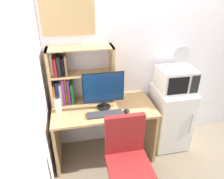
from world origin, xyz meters
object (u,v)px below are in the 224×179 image
Objects in this scene: water_bottle at (58,105)px; hutch_bookshelf at (71,76)px; mini_fridge at (170,117)px; desk_chair at (127,166)px; monitor at (103,89)px; computer_mouse at (127,111)px; wall_corkboard at (67,12)px; desk_fan at (181,56)px; microwave at (176,79)px; keyboard at (105,114)px.

hutch_bookshelf is at bearing 48.73° from water_bottle.
desk_chair is at bearing -138.95° from mini_fridge.
computer_mouse is at bearing -33.39° from monitor.
computer_mouse is 1.31m from wall_corkboard.
desk_fan is at bearing 3.63° from monitor.
microwave is (0.95, 0.07, 0.01)m from monitor.
wall_corkboard reaches higher than water_bottle.
hutch_bookshelf is at bearing -105.00° from wall_corkboard.
mini_fridge is at bearing 41.05° from desk_chair.
wall_corkboard is at bearing 168.66° from desk_fan.
keyboard is at bearing -179.58° from computer_mouse.
desk_fan is (0.71, 0.22, 0.56)m from computer_mouse.
monitor is at bearing -176.14° from mini_fridge.
mini_fridge is 1.92m from wall_corkboard.
computer_mouse is 0.61m from desk_chair.
wall_corkboard reaches higher than computer_mouse.
microwave is 1.52× the size of desk_fan.
hutch_bookshelf is 0.74m from wall_corkboard.
wall_corkboard reaches higher than microwave.
microwave reaches higher than water_bottle.
mini_fridge is (0.97, 0.23, -0.33)m from keyboard.
desk_chair reaches higher than keyboard.
hutch_bookshelf is 0.38m from water_bottle.
hutch_bookshelf is at bearing 119.77° from desk_chair.
water_bottle is at bearing 167.20° from computer_mouse.
hutch_bookshelf is 9.02× the size of computer_mouse.
mini_fridge is at bearing -90.01° from microwave.
hutch_bookshelf is at bearing 173.07° from desk_fan.
monitor is at bearing -175.96° from microwave.
computer_mouse is at bearing -161.80° from microwave.
desk_fan reaches higher than microwave.
desk_chair is (0.15, -0.48, -0.35)m from keyboard.
mini_fridge reaches higher than computer_mouse.
keyboard is at bearing -48.16° from hutch_bookshelf.
computer_mouse is 0.14× the size of wall_corkboard.
wall_corkboard is at bearing 168.69° from mini_fridge.
water_bottle is at bearing 178.31° from monitor.
wall_corkboard reaches higher than keyboard.
computer_mouse is 0.20× the size of microwave.
microwave is (1.31, -0.15, -0.08)m from hutch_bookshelf.
monitor reaches higher than desk_chair.
desk_fan is at bearing 1.71° from water_bottle.
desk_fan is at bearing 40.52° from desk_chair.
keyboard is 0.61m from desk_chair.
keyboard is 1.42× the size of desk_fan.
hutch_bookshelf is 1.78× the size of microwave.
desk_chair is (-0.82, -0.71, -0.61)m from microwave.
mini_fridge is at bearing -11.31° from wall_corkboard.
water_bottle is 1.50m from microwave.
monitor is 1.02m from desk_fan.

